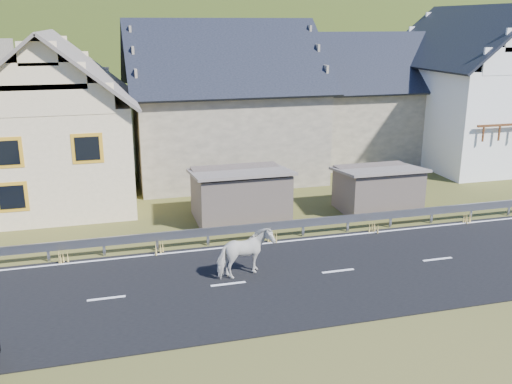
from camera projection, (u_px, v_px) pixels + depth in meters
name	position (u px, v px, depth m)	size (l,w,h in m)	color
ground	(338.00, 272.00, 20.27)	(160.00, 160.00, 0.00)	#343C13
road	(338.00, 272.00, 20.26)	(60.00, 7.00, 0.04)	black
lane_markings	(338.00, 271.00, 20.26)	(60.00, 6.60, 0.01)	silver
guardrail	(303.00, 223.00, 23.51)	(28.10, 0.09, 0.75)	#93969B
shed_left	(240.00, 195.00, 25.46)	(4.30, 3.30, 2.40)	#68594D
shed_right	(377.00, 190.00, 26.66)	(3.80, 2.90, 2.20)	#68594D
house_cream	(52.00, 112.00, 27.60)	(7.80, 9.80, 8.30)	#FFE3B1
house_stone_a	(222.00, 93.00, 32.56)	(10.80, 9.80, 8.90)	tan
house_stone_b	(366.00, 91.00, 37.03)	(9.80, 8.80, 8.10)	tan
house_white	(476.00, 80.00, 35.53)	(8.80, 10.80, 9.70)	white
mountain	(140.00, 109.00, 193.69)	(440.00, 280.00, 260.00)	#253E12
horse	(245.00, 253.00, 19.65)	(1.99, 0.91, 1.68)	silver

